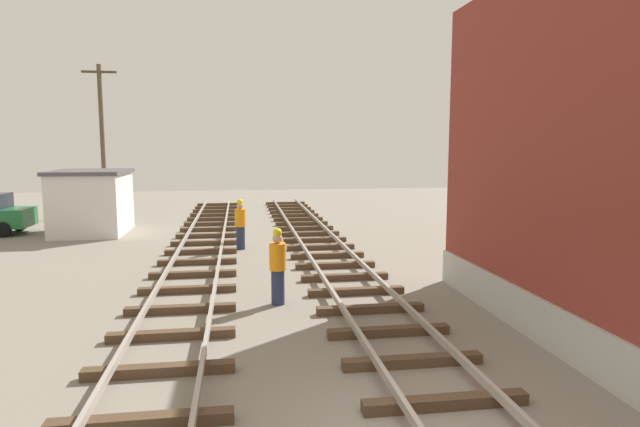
{
  "coord_description": "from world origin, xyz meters",
  "views": [
    {
      "loc": [
        -2.19,
        -6.34,
        3.84
      ],
      "look_at": [
        0.1,
        8.83,
        1.88
      ],
      "focal_mm": 30.21,
      "sensor_mm": 36.0,
      "label": 1
    }
  ],
  "objects_px": {
    "track_worker_foreground": "(278,267)",
    "track_worker_distant": "(240,224)",
    "utility_pole_far": "(102,137)",
    "control_hut": "(92,202)"
  },
  "relations": [
    {
      "from": "control_hut",
      "to": "track_worker_distant",
      "type": "relative_size",
      "value": 2.03
    },
    {
      "from": "utility_pole_far",
      "to": "track_worker_distant",
      "type": "height_order",
      "value": "utility_pole_far"
    },
    {
      "from": "track_worker_distant",
      "to": "control_hut",
      "type": "bearing_deg",
      "value": 143.92
    },
    {
      "from": "track_worker_foreground",
      "to": "track_worker_distant",
      "type": "height_order",
      "value": "same"
    },
    {
      "from": "control_hut",
      "to": "utility_pole_far",
      "type": "distance_m",
      "value": 7.09
    },
    {
      "from": "track_worker_foreground",
      "to": "track_worker_distant",
      "type": "relative_size",
      "value": 1.0
    },
    {
      "from": "control_hut",
      "to": "track_worker_distant",
      "type": "distance_m",
      "value": 7.89
    },
    {
      "from": "control_hut",
      "to": "track_worker_foreground",
      "type": "distance_m",
      "value": 13.83
    },
    {
      "from": "utility_pole_far",
      "to": "track_worker_distant",
      "type": "xyz_separation_m",
      "value": [
        7.31,
        -11.06,
        -3.32
      ]
    },
    {
      "from": "control_hut",
      "to": "utility_pole_far",
      "type": "xyz_separation_m",
      "value": [
        -0.95,
        6.42,
        2.86
      ]
    }
  ]
}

